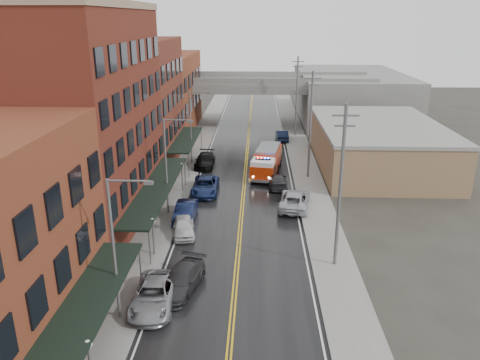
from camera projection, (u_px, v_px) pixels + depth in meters
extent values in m
cube|color=black|center=(243.00, 192.00, 48.93)|extent=(11.00, 160.00, 0.02)
cube|color=slate|center=(174.00, 191.00, 49.17)|extent=(3.00, 160.00, 0.15)
cube|color=slate|center=(313.00, 193.00, 48.64)|extent=(3.00, 160.00, 0.15)
cube|color=gray|center=(190.00, 191.00, 49.11)|extent=(0.30, 160.00, 0.15)
cube|color=gray|center=(298.00, 192.00, 48.70)|extent=(0.30, 160.00, 0.15)
cube|color=#582517|center=(85.00, 121.00, 39.85)|extent=(9.00, 20.00, 18.00)
cube|color=#5F281C|center=(137.00, 103.00, 56.86)|extent=(9.00, 15.00, 15.00)
cube|color=brown|center=(165.00, 93.00, 73.87)|extent=(9.00, 20.00, 12.00)
cube|color=#93734F|center=(377.00, 146.00, 56.96)|extent=(14.00, 22.00, 5.00)
cube|color=slate|center=(350.00, 95.00, 84.71)|extent=(18.00, 30.00, 8.00)
cube|color=black|center=(80.00, 316.00, 23.68)|extent=(2.60, 16.00, 0.18)
cylinder|color=slate|center=(140.00, 267.00, 31.31)|extent=(0.10, 0.10, 3.00)
cube|color=black|center=(157.00, 187.00, 41.61)|extent=(2.60, 18.00, 0.18)
cylinder|color=slate|center=(150.00, 248.00, 33.95)|extent=(0.10, 0.10, 3.00)
cylinder|color=slate|center=(185.00, 173.00, 50.18)|extent=(0.10, 0.10, 3.00)
cube|color=black|center=(186.00, 139.00, 58.13)|extent=(2.60, 13.00, 0.18)
cylinder|color=slate|center=(189.00, 165.00, 52.82)|extent=(0.10, 0.10, 3.00)
cylinder|color=slate|center=(201.00, 139.00, 64.34)|extent=(0.10, 0.10, 3.00)
sphere|color=silver|center=(88.00, 344.00, 21.79)|extent=(0.44, 0.44, 0.44)
cylinder|color=#59595B|center=(154.00, 239.00, 35.49)|extent=(0.14, 0.14, 2.80)
sphere|color=silver|center=(152.00, 221.00, 35.00)|extent=(0.44, 0.44, 0.44)
cylinder|color=#59595B|center=(182.00, 179.00, 48.71)|extent=(0.14, 0.14, 2.80)
sphere|color=silver|center=(182.00, 165.00, 48.21)|extent=(0.44, 0.44, 0.44)
cylinder|color=#59595B|center=(114.00, 253.00, 26.94)|extent=(0.18, 0.18, 9.00)
cylinder|color=#59595B|center=(129.00, 181.00, 25.45)|extent=(2.40, 0.12, 0.12)
cube|color=#59595B|center=(149.00, 183.00, 25.44)|extent=(0.50, 0.22, 0.18)
cylinder|color=#59595B|center=(166.00, 168.00, 42.04)|extent=(0.18, 0.18, 9.00)
cylinder|color=#59595B|center=(177.00, 120.00, 40.55)|extent=(2.40, 0.12, 0.12)
cube|color=#59595B|center=(190.00, 121.00, 40.54)|extent=(0.50, 0.22, 0.18)
cylinder|color=#59595B|center=(191.00, 128.00, 57.14)|extent=(0.18, 0.18, 9.00)
cylinder|color=#59595B|center=(199.00, 92.00, 55.65)|extent=(2.40, 0.12, 0.12)
cube|color=#59595B|center=(209.00, 93.00, 55.64)|extent=(0.50, 0.22, 0.18)
cylinder|color=#59595B|center=(340.00, 189.00, 32.54)|extent=(0.24, 0.24, 12.00)
cube|color=#59595B|center=(346.00, 116.00, 30.83)|extent=(1.80, 0.12, 0.12)
cube|color=#59595B|center=(345.00, 126.00, 31.06)|extent=(1.40, 0.12, 0.12)
cylinder|color=#59595B|center=(310.00, 126.00, 51.41)|extent=(0.24, 0.24, 12.00)
cube|color=#59595B|center=(313.00, 78.00, 49.71)|extent=(1.80, 0.12, 0.12)
cube|color=#59595B|center=(312.00, 85.00, 49.94)|extent=(1.40, 0.12, 0.12)
cylinder|color=#59595B|center=(297.00, 97.00, 70.29)|extent=(0.24, 0.24, 12.00)
cube|color=#59595B|center=(298.00, 62.00, 68.58)|extent=(1.80, 0.12, 0.12)
cube|color=#59595B|center=(298.00, 66.00, 68.81)|extent=(1.40, 0.12, 0.12)
cube|color=slate|center=(250.00, 85.00, 76.91)|extent=(40.00, 10.00, 1.50)
cube|color=slate|center=(184.00, 108.00, 78.55)|extent=(1.60, 8.00, 6.00)
cube|color=slate|center=(316.00, 108.00, 77.74)|extent=(1.60, 8.00, 6.00)
cube|color=#AA2607|center=(268.00, 158.00, 55.28)|extent=(3.44, 5.99, 2.16)
cube|color=#AA2607|center=(263.00, 171.00, 51.67)|extent=(2.97, 3.05, 1.54)
cube|color=silver|center=(263.00, 162.00, 51.34)|extent=(2.81, 2.83, 0.51)
cube|color=black|center=(263.00, 168.00, 51.76)|extent=(2.82, 2.04, 0.82)
cube|color=slate|center=(268.00, 148.00, 54.88)|extent=(3.13, 5.55, 0.31)
cube|color=black|center=(263.00, 159.00, 51.22)|extent=(1.67, 0.55, 0.14)
sphere|color=#FF0C0C|center=(258.00, 158.00, 51.30)|extent=(0.21, 0.21, 0.21)
sphere|color=#1933FF|center=(268.00, 159.00, 51.09)|extent=(0.21, 0.21, 0.21)
cylinder|color=black|center=(253.00, 177.00, 52.04)|extent=(1.07, 0.52, 1.03)
cylinder|color=black|center=(273.00, 178.00, 51.62)|extent=(1.07, 0.52, 1.03)
cylinder|color=black|center=(258.00, 167.00, 55.38)|extent=(1.07, 0.52, 1.03)
cylinder|color=black|center=(277.00, 169.00, 54.95)|extent=(1.07, 0.52, 1.03)
cylinder|color=black|center=(261.00, 161.00, 57.76)|extent=(1.07, 0.52, 1.03)
cylinder|color=black|center=(279.00, 162.00, 57.33)|extent=(1.07, 0.52, 1.03)
imported|color=gray|center=(154.00, 295.00, 29.43)|extent=(2.71, 5.67, 1.56)
imported|color=#2A2A2D|center=(181.00, 280.00, 31.17)|extent=(3.31, 5.62, 1.53)
imported|color=silver|center=(184.00, 226.00, 39.26)|extent=(2.49, 4.59, 1.48)
imported|color=#0E1634|center=(186.00, 212.00, 42.06)|extent=(1.76, 4.88, 1.60)
imported|color=navy|center=(205.00, 186.00, 48.49)|extent=(2.70, 5.73, 1.58)
imported|color=black|center=(205.00, 160.00, 57.12)|extent=(2.24, 5.46, 1.58)
imported|color=#ADB0B6|center=(294.00, 200.00, 44.73)|extent=(3.57, 6.24, 1.64)
imported|color=#2A292C|center=(277.00, 180.00, 50.33)|extent=(2.12, 4.97, 1.43)
imported|color=silver|center=(274.00, 152.00, 60.93)|extent=(2.80, 4.27, 1.35)
imported|color=black|center=(282.00, 135.00, 69.34)|extent=(1.86, 4.83, 1.57)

